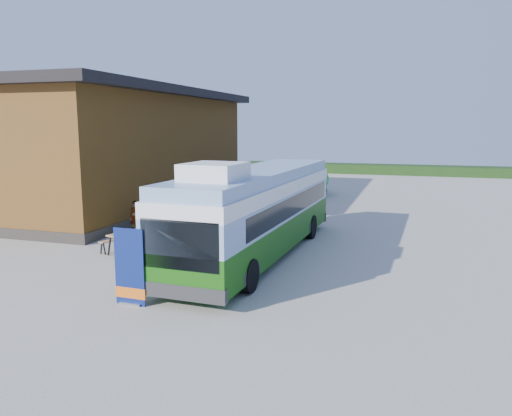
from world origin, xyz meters
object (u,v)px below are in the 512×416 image
(person_b, at_px, (249,203))
(slurry_tanker, at_px, (314,178))
(bus, at_px, (258,209))
(person_a, at_px, (136,217))
(banner, at_px, (130,274))
(picnic_table, at_px, (123,238))

(person_b, height_order, slurry_tanker, slurry_tanker)
(person_b, bearing_deg, bus, 47.84)
(person_a, bearing_deg, banner, -82.37)
(bus, xyz_separation_m, picnic_table, (-5.37, -1.30, -1.29))
(banner, distance_m, person_b, 14.07)
(picnic_table, xyz_separation_m, person_a, (-1.65, 3.70, 0.15))
(banner, relative_size, person_b, 1.22)
(person_b, bearing_deg, banner, 31.16)
(bus, height_order, picnic_table, bus)
(slurry_tanker, bearing_deg, bus, -104.08)
(banner, xyz_separation_m, person_b, (-1.01, 14.04, 0.00))
(bus, bearing_deg, slurry_tanker, 96.74)
(slurry_tanker, bearing_deg, picnic_table, -119.07)
(slurry_tanker, bearing_deg, person_b, -115.04)
(picnic_table, bearing_deg, slurry_tanker, 95.17)
(picnic_table, bearing_deg, person_b, 89.94)
(banner, bearing_deg, bus, 76.09)
(person_a, xyz_separation_m, slurry_tanker, (5.50, 17.06, 0.43))
(bus, bearing_deg, person_a, 163.35)
(person_a, bearing_deg, person_b, 28.70)
(banner, distance_m, slurry_tanker, 25.92)
(person_a, height_order, person_b, person_b)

